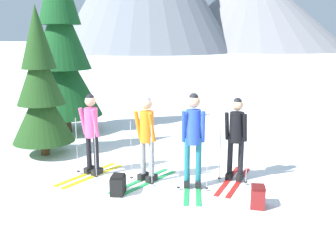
% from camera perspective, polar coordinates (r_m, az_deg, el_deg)
% --- Properties ---
extents(ground_plane, '(400.00, 400.00, 0.00)m').
position_cam_1_polar(ground_plane, '(8.08, -0.76, -7.77)').
color(ground_plane, white).
extents(skier_in_pink, '(1.09, 1.65, 1.73)m').
position_cam_1_polar(skier_in_pink, '(8.21, -11.26, -0.74)').
color(skier_in_pink, yellow).
rests_on(skier_in_pink, ground).
extents(skier_in_orange, '(1.17, 1.64, 1.75)m').
position_cam_1_polar(skier_in_orange, '(7.69, -3.18, -1.40)').
color(skier_in_orange, green).
rests_on(skier_in_orange, ground).
extents(skier_in_blue, '(0.61, 1.58, 1.86)m').
position_cam_1_polar(skier_in_blue, '(7.35, 3.73, -1.21)').
color(skier_in_blue, green).
rests_on(skier_in_blue, ground).
extents(skier_in_black, '(0.81, 1.76, 1.71)m').
position_cam_1_polar(skier_in_black, '(7.86, 10.05, -1.26)').
color(skier_in_black, red).
rests_on(skier_in_black, ground).
extents(pine_tree_near, '(1.49, 1.49, 3.60)m').
position_cam_1_polar(pine_tree_near, '(9.80, -18.24, 5.22)').
color(pine_tree_near, '#51381E').
rests_on(pine_tree_near, ground).
extents(pine_tree_mid, '(2.25, 2.25, 5.42)m').
position_cam_1_polar(pine_tree_mid, '(12.03, -15.42, 10.74)').
color(pine_tree_mid, '#51381E').
rests_on(pine_tree_mid, ground).
extents(backpack_on_snow_front, '(0.27, 0.34, 0.38)m').
position_cam_1_polar(backpack_on_snow_front, '(6.94, 13.10, -10.11)').
color(backpack_on_snow_front, maroon).
rests_on(backpack_on_snow_front, ground).
extents(backpack_on_snow_beside, '(0.24, 0.32, 0.38)m').
position_cam_1_polar(backpack_on_snow_beside, '(7.32, -7.38, -8.60)').
color(backpack_on_snow_beside, black).
rests_on(backpack_on_snow_beside, ground).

